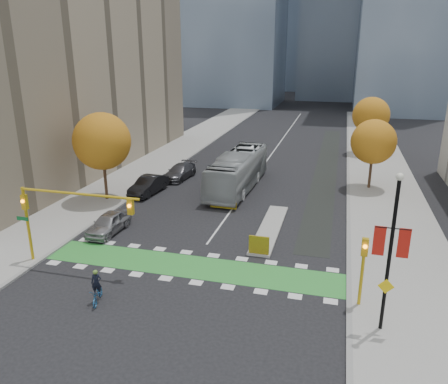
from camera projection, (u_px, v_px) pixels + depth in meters
The scene contains 22 objects.
ground at pixel (183, 277), 27.20m from camera, with size 300.00×300.00×0.00m, color black.
sidewalk_west at pixel (131, 175), 48.86m from camera, with size 7.00×120.00×0.15m, color gray.
sidewalk_east at pixel (386, 195), 42.20m from camera, with size 7.00×120.00×0.15m, color gray.
curb_west at pixel (160, 178), 48.00m from camera, with size 0.30×120.00×0.16m, color gray.
curb_east at pixel (348, 192), 43.07m from camera, with size 0.30×120.00×0.16m, color gray.
bike_crossing at pixel (191, 266), 28.58m from camera, with size 20.00×3.00×0.01m, color #2D8B33.
centre_line at pixel (277, 146), 63.91m from camera, with size 0.15×70.00×0.01m, color silver.
bike_lane_paint at pixel (327, 166), 52.88m from camera, with size 2.50×50.00×0.01m, color black.
median_island at pixel (270, 228), 34.45m from camera, with size 1.60×10.00×0.16m, color gray.
hazard_board at pixel (259, 245), 29.82m from camera, with size 1.40×0.12×1.30m, color yellow.
building_west at pixel (47, 59), 49.41m from camera, with size 16.00×44.00×25.00m, color gray.
tree_west at pixel (102, 141), 39.42m from camera, with size 5.20×5.20×8.22m.
tree_east_near at pixel (374, 142), 42.92m from camera, with size 4.40×4.40×7.08m.
tree_east_far at pixel (371, 115), 57.36m from camera, with size 4.80×4.80×7.65m.
traffic_signal_west at pixel (60, 208), 27.43m from camera, with size 8.53×0.56×5.20m.
traffic_signal_east at pixel (363, 262), 23.30m from camera, with size 0.35×0.43×4.10m.
banner_lamppost at pixel (391, 248), 20.63m from camera, with size 1.65×0.36×8.28m.
cyclist at pixel (97, 292), 24.34m from camera, with size 1.07×1.85×2.02m.
bus at pixel (238, 171), 44.03m from camera, with size 3.16×13.49×3.76m, color #999FA0.
parked_car_a at pixel (109, 223), 33.62m from camera, with size 1.86×4.62×1.57m, color #95969A.
parked_car_b at pixel (148, 185), 42.74m from camera, with size 1.81×5.20×1.71m, color black.
parked_car_c at pixel (180, 172), 47.74m from camera, with size 2.16×5.31×1.54m, color #48474C.
Camera 1 is at (8.75, -22.69, 13.55)m, focal length 35.00 mm.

